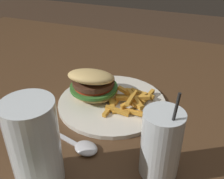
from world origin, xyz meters
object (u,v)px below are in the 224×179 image
at_px(juice_glass, 161,146).
at_px(meal_plate_near, 103,93).
at_px(spoon, 83,147).
at_px(beer_glass, 35,146).

bearing_deg(juice_glass, meal_plate_near, -42.93).
height_order(meal_plate_near, spoon, meal_plate_near).
relative_size(beer_glass, spoon, 1.02).
distance_m(juice_glass, spoon, 0.16).
xyz_separation_m(meal_plate_near, juice_glass, (-0.18, 0.17, 0.03)).
height_order(meal_plate_near, beer_glass, beer_glass).
distance_m(beer_glass, spoon, 0.12).
bearing_deg(spoon, juice_glass, 14.92).
distance_m(meal_plate_near, juice_glass, 0.25).
distance_m(beer_glass, juice_glass, 0.21).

